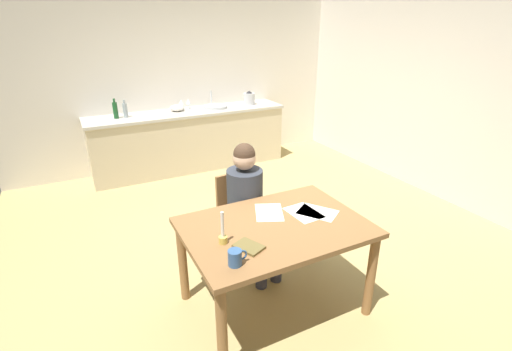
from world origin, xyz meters
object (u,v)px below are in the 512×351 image
chair_at_table (241,215)px  wine_glass_near_sink (188,102)px  coffee_mug (235,258)px  sink_unit (215,107)px  dining_table (275,237)px  bottle_oil (115,110)px  person_seated (249,201)px  stovetop_kettle (249,98)px  bottle_vinegar (125,110)px  candlestick (223,235)px  wine_glass_by_kettle (181,102)px  book_magazine (249,247)px  mixing_bowl (177,108)px

chair_at_table → wine_glass_near_sink: 2.80m
coffee_mug → sink_unit: sink_unit is taller
dining_table → bottle_oil: (-0.63, 3.30, 0.37)m
person_seated → stovetop_kettle: (1.34, 2.72, 0.32)m
sink_unit → bottle_vinegar: bearing=179.2°
candlestick → bottle_vinegar: bottle_vinegar is taller
wine_glass_by_kettle → bottle_vinegar: bearing=-171.3°
book_magazine → stovetop_kettle: stovetop_kettle is taller
coffee_mug → stovetop_kettle: stovetop_kettle is taller
person_seated → book_magazine: 0.84m
bottle_oil → mixing_bowl: 0.88m
bottle_oil → wine_glass_near_sink: 1.09m
book_magazine → candlestick: bearing=110.0°
book_magazine → sink_unit: bearing=48.0°
candlestick → mixing_bowl: (0.68, 3.40, 0.13)m
mixing_bowl → dining_table: bearing=-94.1°
candlestick → wine_glass_by_kettle: bearing=77.5°
stovetop_kettle → wine_glass_by_kettle: (-1.07, 0.15, 0.01)m
candlestick → stovetop_kettle: 3.81m
book_magazine → sink_unit: 3.65m
dining_table → wine_glass_near_sink: 3.48m
sink_unit → mixing_bowl: sink_unit is taller
person_seated → wine_glass_by_kettle: 2.90m
bottle_vinegar → wine_glass_near_sink: bearing=7.7°
person_seated → mixing_bowl: 2.81m
book_magazine → wine_glass_near_sink: 3.70m
bottle_vinegar → book_magazine: bearing=-86.8°
mixing_bowl → bottle_oil: bearing=-176.4°
mixing_bowl → stovetop_kettle: (1.16, -0.07, 0.05)m
sink_unit → bottle_oil: 1.46m
person_seated → coffee_mug: 1.03m
chair_at_table → person_seated: size_ratio=0.72×
sink_unit → wine_glass_near_sink: (-0.38, 0.15, 0.09)m
book_magazine → wine_glass_by_kettle: size_ratio=1.23×
coffee_mug → stovetop_kettle: bearing=62.5°
person_seated → sink_unit: (0.76, 2.72, 0.24)m
bottle_oil → stovetop_kettle: 2.04m
candlestick → book_magazine: size_ratio=1.25×
mixing_bowl → wine_glass_near_sink: wine_glass_near_sink is taller
book_magazine → bottle_vinegar: bearing=69.2°
chair_at_table → mixing_bowl: size_ratio=4.19×
book_magazine → mixing_bowl: bearing=57.2°
dining_table → candlestick: size_ratio=5.64×
dining_table → stovetop_kettle: (1.41, 3.28, 0.35)m
chair_at_table → bottle_oil: bottle_oil is taller
mixing_bowl → sink_unit: bearing=-6.6°
coffee_mug → bottle_oil: bottle_oil is taller
chair_at_table → wine_glass_near_sink: (0.40, 2.72, 0.53)m
dining_table → wine_glass_by_kettle: wine_glass_by_kettle is taller
person_seated → candlestick: size_ratio=5.02×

